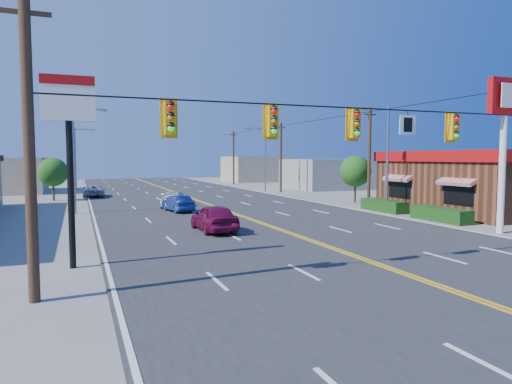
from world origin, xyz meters
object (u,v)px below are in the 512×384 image
object	(u,v)px
car_magenta	(214,219)
car_silver	(94,191)
pizza_hut_sign	(69,131)
car_blue	(178,204)
kfc_pylon	(504,124)
car_white	(175,200)
signal_span	(379,139)
kfc	(497,181)

from	to	relation	value
car_magenta	car_silver	distance (m)	27.35
pizza_hut_sign	car_blue	distance (m)	18.35
kfc_pylon	car_magenta	bearing A→B (deg)	157.23
car_white	car_silver	distance (m)	14.52
signal_span	kfc_pylon	bearing A→B (deg)	19.78
pizza_hut_sign	car_magenta	world-z (taller)	pizza_hut_sign
kfc	car_white	bearing A→B (deg)	153.10
car_magenta	kfc	bearing A→B (deg)	-176.66
car_blue	car_silver	distance (m)	17.63
car_blue	car_silver	bearing A→B (deg)	-81.52
kfc	car_magenta	xyz separation A→B (m)	(-23.57, -1.84, -1.62)
signal_span	car_silver	distance (m)	38.28
kfc_pylon	pizza_hut_sign	size ratio (longest dim) A/B	1.24
pizza_hut_sign	car_white	xyz separation A→B (m)	(7.81, 19.72, -4.53)
kfc_pylon	car_silver	world-z (taller)	kfc_pylon
kfc	car_blue	size ratio (longest dim) A/B	4.33
signal_span	car_magenta	distance (m)	11.52
car_white	car_blue	bearing A→B (deg)	106.54
kfc_pylon	car_blue	world-z (taller)	kfc_pylon
kfc_pylon	car_white	bearing A→B (deg)	125.75
car_magenta	car_blue	distance (m)	10.04
kfc_pylon	pizza_hut_sign	bearing A→B (deg)	180.00
pizza_hut_sign	car_magenta	distance (m)	10.54
signal_span	kfc_pylon	distance (m)	11.87
car_blue	car_white	bearing A→B (deg)	-107.55
pizza_hut_sign	car_white	size ratio (longest dim) A/B	1.53
car_white	car_silver	xyz separation A→B (m)	(-6.01, 13.22, -0.03)
signal_span	kfc	xyz separation A→B (m)	(20.02, 12.00, -2.51)
signal_span	kfc_pylon	size ratio (longest dim) A/B	2.86
kfc	car_white	world-z (taller)	kfc
kfc	pizza_hut_sign	xyz separation A→B (m)	(-30.90, -8.00, 2.80)
car_white	car_silver	bearing A→B (deg)	-41.27
kfc	car_blue	xyz separation A→B (m)	(-23.57, 8.20, -1.76)
car_magenta	signal_span	bearing A→B (deg)	108.14
kfc	car_white	distance (m)	25.95
kfc_pylon	car_blue	size ratio (longest dim) A/B	2.26
kfc_pylon	pizza_hut_sign	xyz separation A→B (m)	(-22.00, 0.00, -0.86)
car_magenta	car_silver	size ratio (longest dim) A/B	1.01
signal_span	kfc	bearing A→B (deg)	30.94
kfc	pizza_hut_sign	distance (m)	32.04
signal_span	car_silver	xyz separation A→B (m)	(-9.08, 36.94, -4.27)
pizza_hut_sign	car_silver	distance (m)	33.30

